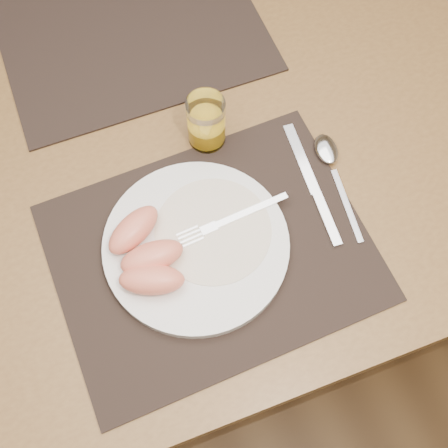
% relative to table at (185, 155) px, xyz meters
% --- Properties ---
extents(ground, '(5.00, 5.00, 0.00)m').
position_rel_table_xyz_m(ground, '(0.00, 0.00, -0.67)').
color(ground, brown).
rests_on(ground, ground).
extents(table, '(1.40, 0.90, 0.75)m').
position_rel_table_xyz_m(table, '(0.00, 0.00, 0.00)').
color(table, brown).
rests_on(table, ground).
extents(placemat_near, '(0.47, 0.37, 0.00)m').
position_rel_table_xyz_m(placemat_near, '(-0.03, -0.22, 0.09)').
color(placemat_near, black).
rests_on(placemat_near, table).
extents(placemat_far, '(0.45, 0.36, 0.00)m').
position_rel_table_xyz_m(placemat_far, '(-0.02, 0.22, 0.09)').
color(placemat_far, black).
rests_on(placemat_far, table).
extents(plate, '(0.27, 0.27, 0.02)m').
position_rel_table_xyz_m(plate, '(-0.05, -0.21, 0.10)').
color(plate, white).
rests_on(plate, placemat_near).
extents(plate_dressing, '(0.17, 0.17, 0.00)m').
position_rel_table_xyz_m(plate_dressing, '(-0.02, -0.20, 0.10)').
color(plate_dressing, white).
rests_on(plate_dressing, plate).
extents(fork, '(0.18, 0.03, 0.00)m').
position_rel_table_xyz_m(fork, '(0.00, -0.19, 0.11)').
color(fork, silver).
rests_on(fork, plate).
extents(knife, '(0.03, 0.22, 0.01)m').
position_rel_table_xyz_m(knife, '(0.15, -0.19, 0.09)').
color(knife, silver).
rests_on(knife, placemat_near).
extents(spoon, '(0.04, 0.19, 0.01)m').
position_rel_table_xyz_m(spoon, '(0.20, -0.14, 0.09)').
color(spoon, silver).
rests_on(spoon, placemat_near).
extents(juice_glass, '(0.06, 0.06, 0.09)m').
position_rel_table_xyz_m(juice_glass, '(0.03, -0.03, 0.13)').
color(juice_glass, white).
rests_on(juice_glass, placemat_near).
extents(grapefruit_wedges, '(0.11, 0.16, 0.04)m').
position_rel_table_xyz_m(grapefruit_wedges, '(-0.12, -0.21, 0.12)').
color(grapefruit_wedges, '#EB7F60').
rests_on(grapefruit_wedges, plate).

